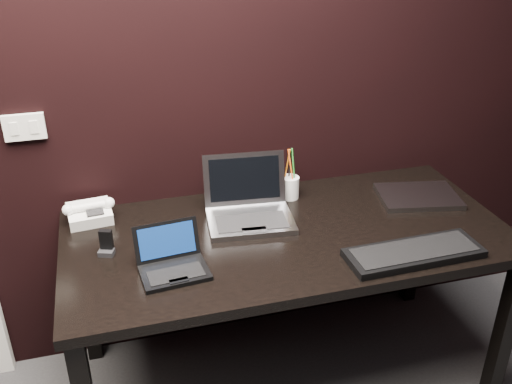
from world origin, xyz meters
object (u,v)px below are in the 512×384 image
object	(u,v)px
closed_laptop	(418,196)
pen_cup	(290,186)
desk	(287,249)
desk_phone	(90,213)
silver_laptop	(249,209)
netbook	(172,263)
ext_keyboard	(414,253)
mobile_phone	(106,245)

from	to	relation	value
closed_laptop	pen_cup	world-z (taller)	pen_cup
desk	desk_phone	distance (m)	0.79
closed_laptop	silver_laptop	bearing A→B (deg)	177.66
netbook	ext_keyboard	bearing A→B (deg)	-9.92
desk	silver_laptop	size ratio (longest dim) A/B	4.70
mobile_phone	ext_keyboard	bearing A→B (deg)	-16.70
closed_laptop	pen_cup	distance (m)	0.55
closed_laptop	mobile_phone	size ratio (longest dim) A/B	3.96
desk	pen_cup	size ratio (longest dim) A/B	7.52
silver_laptop	desk_phone	world-z (taller)	silver_laptop
silver_laptop	ext_keyboard	bearing A→B (deg)	-40.31
desk	pen_cup	xyz separation A→B (m)	(0.10, 0.27, 0.13)
ext_keyboard	netbook	bearing A→B (deg)	170.08
desk_phone	pen_cup	world-z (taller)	pen_cup
silver_laptop	ext_keyboard	world-z (taller)	silver_laptop
desk	silver_laptop	xyz separation A→B (m)	(-0.12, 0.14, 0.12)
desk	ext_keyboard	distance (m)	0.48
ext_keyboard	closed_laptop	xyz separation A→B (m)	(0.24, 0.39, -0.00)
desk_phone	netbook	bearing A→B (deg)	-58.05
netbook	closed_laptop	bearing A→B (deg)	12.72
desk	mobile_phone	bearing A→B (deg)	177.30
desk	pen_cup	distance (m)	0.31
netbook	mobile_phone	bearing A→B (deg)	141.50
desk_phone	desk	bearing A→B (deg)	-21.66
ext_keyboard	mobile_phone	bearing A→B (deg)	163.30
ext_keyboard	silver_laptop	bearing A→B (deg)	139.69
ext_keyboard	desk_phone	bearing A→B (deg)	152.61
mobile_phone	pen_cup	world-z (taller)	pen_cup
silver_laptop	netbook	bearing A→B (deg)	-141.42
netbook	desk	bearing A→B (deg)	16.50
silver_laptop	desk_phone	size ratio (longest dim) A/B	1.76
closed_laptop	mobile_phone	bearing A→B (deg)	-176.67
desk_phone	mobile_phone	xyz separation A→B (m)	(0.05, -0.26, -0.00)
closed_laptop	ext_keyboard	bearing A→B (deg)	-121.67
ext_keyboard	closed_laptop	size ratio (longest dim) A/B	1.35
ext_keyboard	mobile_phone	distance (m)	1.10
closed_laptop	desk_phone	distance (m)	1.36
silver_laptop	desk	bearing A→B (deg)	-49.18
netbook	silver_laptop	world-z (taller)	silver_laptop
mobile_phone	netbook	bearing A→B (deg)	-38.50
desk	silver_laptop	world-z (taller)	silver_laptop
closed_laptop	mobile_phone	xyz separation A→B (m)	(-1.30, -0.08, 0.02)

